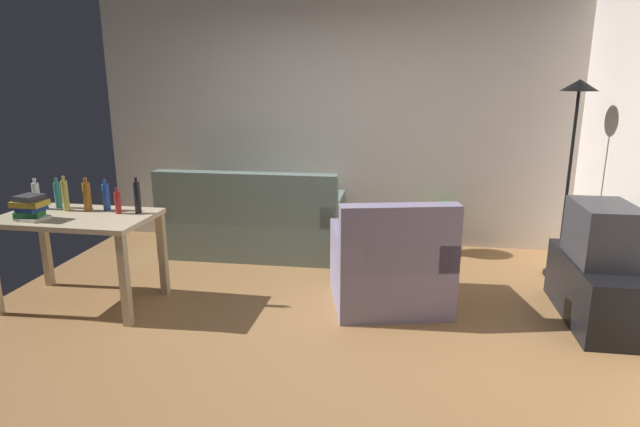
{
  "coord_description": "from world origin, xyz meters",
  "views": [
    {
      "loc": [
        0.72,
        -3.64,
        1.84
      ],
      "look_at": [
        0.1,
        0.5,
        0.75
      ],
      "focal_mm": 29.84,
      "sensor_mm": 36.0,
      "label": 1
    }
  ],
  "objects_px": {
    "bottle_squat": "(65,195)",
    "bottle_amber": "(87,196)",
    "torchiere_lamp": "(575,125)",
    "bottle_clear": "(36,196)",
    "book_stack": "(30,207)",
    "potted_plant": "(444,223)",
    "tv": "(603,233)",
    "bottle_tall": "(58,195)",
    "bottle_blue": "(106,197)",
    "bottle_dark": "(137,197)",
    "desk": "(77,228)",
    "armchair": "(390,268)",
    "bottle_red": "(118,202)",
    "couch": "(253,225)",
    "tv_stand": "(595,290)"
  },
  "relations": [
    {
      "from": "torchiere_lamp",
      "to": "bottle_clear",
      "type": "height_order",
      "value": "torchiere_lamp"
    },
    {
      "from": "armchair",
      "to": "bottle_tall",
      "type": "bearing_deg",
      "value": -9.81
    },
    {
      "from": "desk",
      "to": "bottle_amber",
      "type": "relative_size",
      "value": 4.44
    },
    {
      "from": "potted_plant",
      "to": "bottle_amber",
      "type": "xyz_separation_m",
      "value": [
        -3.02,
        -1.63,
        0.55
      ]
    },
    {
      "from": "armchair",
      "to": "book_stack",
      "type": "distance_m",
      "value": 2.86
    },
    {
      "from": "desk",
      "to": "armchair",
      "type": "bearing_deg",
      "value": 9.48
    },
    {
      "from": "tv",
      "to": "bottle_blue",
      "type": "bearing_deg",
      "value": 91.72
    },
    {
      "from": "bottle_amber",
      "to": "book_stack",
      "type": "relative_size",
      "value": 1.15
    },
    {
      "from": "tv",
      "to": "bottle_squat",
      "type": "relative_size",
      "value": 2.06
    },
    {
      "from": "bottle_squat",
      "to": "bottle_amber",
      "type": "xyz_separation_m",
      "value": [
        0.17,
        0.03,
        -0.01
      ]
    },
    {
      "from": "bottle_tall",
      "to": "bottle_squat",
      "type": "xyz_separation_m",
      "value": [
        0.13,
        -0.09,
        0.02
      ]
    },
    {
      "from": "bottle_amber",
      "to": "bottle_dark",
      "type": "height_order",
      "value": "bottle_dark"
    },
    {
      "from": "desk",
      "to": "book_stack",
      "type": "xyz_separation_m",
      "value": [
        -0.26,
        -0.18,
        0.21
      ]
    },
    {
      "from": "tv",
      "to": "bottle_tall",
      "type": "relative_size",
      "value": 2.36
    },
    {
      "from": "tv_stand",
      "to": "bottle_tall",
      "type": "relative_size",
      "value": 4.32
    },
    {
      "from": "tv",
      "to": "book_stack",
      "type": "relative_size",
      "value": 2.51
    },
    {
      "from": "couch",
      "to": "bottle_red",
      "type": "xyz_separation_m",
      "value": [
        -0.73,
        -1.36,
        0.55
      ]
    },
    {
      "from": "armchair",
      "to": "bottle_tall",
      "type": "xyz_separation_m",
      "value": [
        -2.79,
        -0.13,
        0.55
      ]
    },
    {
      "from": "bottle_clear",
      "to": "book_stack",
      "type": "bearing_deg",
      "value": -60.92
    },
    {
      "from": "bottle_red",
      "to": "bottle_dark",
      "type": "relative_size",
      "value": 0.73
    },
    {
      "from": "armchair",
      "to": "bottle_red",
      "type": "distance_m",
      "value": 2.27
    },
    {
      "from": "bottle_amber",
      "to": "couch",
      "type": "bearing_deg",
      "value": 52.14
    },
    {
      "from": "bottle_tall",
      "to": "bottle_dark",
      "type": "distance_m",
      "value": 0.75
    },
    {
      "from": "bottle_blue",
      "to": "bottle_dark",
      "type": "bearing_deg",
      "value": -10.87
    },
    {
      "from": "tv",
      "to": "bottle_red",
      "type": "distance_m",
      "value": 3.77
    },
    {
      "from": "tv_stand",
      "to": "torchiere_lamp",
      "type": "relative_size",
      "value": 0.61
    },
    {
      "from": "couch",
      "to": "bottle_dark",
      "type": "relative_size",
      "value": 6.28
    },
    {
      "from": "torchiere_lamp",
      "to": "bottle_red",
      "type": "distance_m",
      "value": 3.97
    },
    {
      "from": "bottle_squat",
      "to": "bottle_amber",
      "type": "distance_m",
      "value": 0.18
    },
    {
      "from": "bottle_squat",
      "to": "bottle_clear",
      "type": "bearing_deg",
      "value": 175.47
    },
    {
      "from": "bottle_amber",
      "to": "bottle_dark",
      "type": "bearing_deg",
      "value": -2.08
    },
    {
      "from": "desk",
      "to": "bottle_clear",
      "type": "relative_size",
      "value": 4.71
    },
    {
      "from": "bottle_tall",
      "to": "bottle_blue",
      "type": "bearing_deg",
      "value": -2.09
    },
    {
      "from": "bottle_amber",
      "to": "bottle_tall",
      "type": "bearing_deg",
      "value": 169.04
    },
    {
      "from": "tv_stand",
      "to": "bottle_clear",
      "type": "height_order",
      "value": "bottle_clear"
    },
    {
      "from": "torchiere_lamp",
      "to": "potted_plant",
      "type": "distance_m",
      "value": 1.58
    },
    {
      "from": "armchair",
      "to": "bottle_dark",
      "type": "bearing_deg",
      "value": -6.71
    },
    {
      "from": "torchiere_lamp",
      "to": "potted_plant",
      "type": "height_order",
      "value": "torchiere_lamp"
    },
    {
      "from": "desk",
      "to": "bottle_squat",
      "type": "xyz_separation_m",
      "value": [
        -0.16,
        0.12,
        0.24
      ]
    },
    {
      "from": "potted_plant",
      "to": "bottle_clear",
      "type": "distance_m",
      "value": 3.88
    },
    {
      "from": "desk",
      "to": "bottle_dark",
      "type": "xyz_separation_m",
      "value": [
        0.46,
        0.14,
        0.24
      ]
    },
    {
      "from": "potted_plant",
      "to": "bottle_tall",
      "type": "distance_m",
      "value": 3.71
    },
    {
      "from": "bottle_squat",
      "to": "book_stack",
      "type": "distance_m",
      "value": 0.32
    },
    {
      "from": "potted_plant",
      "to": "bottle_red",
      "type": "height_order",
      "value": "bottle_red"
    },
    {
      "from": "tv_stand",
      "to": "bottle_dark",
      "type": "relative_size",
      "value": 3.73
    },
    {
      "from": "bottle_clear",
      "to": "bottle_red",
      "type": "distance_m",
      "value": 0.75
    },
    {
      "from": "bottle_blue",
      "to": "tv",
      "type": "bearing_deg",
      "value": 1.72
    },
    {
      "from": "bottle_tall",
      "to": "bottle_squat",
      "type": "bearing_deg",
      "value": -34.37
    },
    {
      "from": "couch",
      "to": "bottle_squat",
      "type": "xyz_separation_m",
      "value": [
        -1.2,
        -1.34,
        0.58
      ]
    },
    {
      "from": "armchair",
      "to": "bottle_blue",
      "type": "relative_size",
      "value": 4.1
    }
  ]
}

